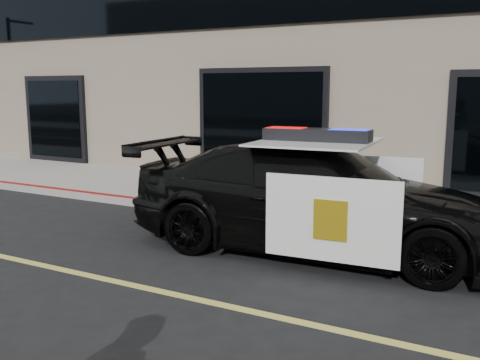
% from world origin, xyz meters
% --- Properties ---
extents(ground, '(120.00, 120.00, 0.00)m').
position_xyz_m(ground, '(0.00, 0.00, 0.00)').
color(ground, black).
rests_on(ground, ground).
extents(sidewalk_n, '(60.00, 3.50, 0.15)m').
position_xyz_m(sidewalk_n, '(0.00, 5.25, 0.07)').
color(sidewalk_n, gray).
rests_on(sidewalk_n, ground).
extents(police_car, '(3.05, 5.85, 1.81)m').
position_xyz_m(police_car, '(2.12, 2.45, 0.81)').
color(police_car, black).
rests_on(police_car, ground).
extents(fire_hydrant, '(0.38, 0.53, 0.84)m').
position_xyz_m(fire_hydrant, '(-0.13, 4.50, 0.54)').
color(fire_hydrant, silver).
rests_on(fire_hydrant, sidewalk_n).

